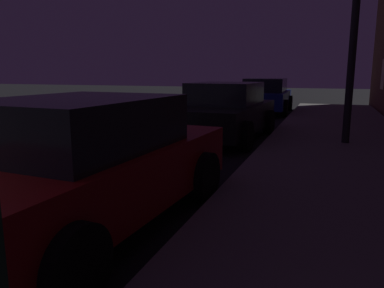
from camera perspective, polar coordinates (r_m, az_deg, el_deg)
The scene contains 3 objects.
car_red at distance 4.23m, azimuth -16.28°, elevation -2.92°, with size 2.23×4.16×1.43m.
car_black at distance 9.52m, azimuth 4.98°, elevation 4.95°, with size 2.16×4.11×1.43m.
car_blue at distance 15.98m, azimuth 11.26°, elevation 7.27°, with size 2.06×4.14×1.43m.
Camera 1 is at (5.31, -1.39, 1.69)m, focal length 34.83 mm.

